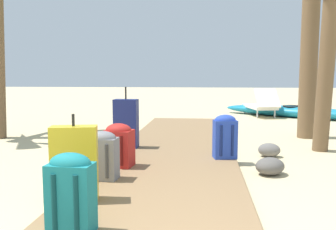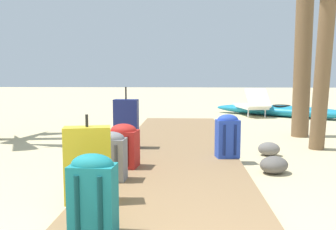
% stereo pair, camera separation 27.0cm
% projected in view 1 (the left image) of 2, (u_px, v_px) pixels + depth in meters
% --- Properties ---
extents(ground_plane, '(60.00, 60.00, 0.00)m').
position_uv_depth(ground_plane, '(169.00, 172.00, 4.20)').
color(ground_plane, '#CCB789').
extents(boardwalk, '(1.64, 7.82, 0.08)m').
position_uv_depth(boardwalk, '(174.00, 154.00, 4.97)').
color(boardwalk, olive).
rests_on(boardwalk, ground).
extents(backpack_teal, '(0.31, 0.21, 0.55)m').
position_uv_depth(backpack_teal, '(71.00, 191.00, 2.37)').
color(backpack_teal, '#197A7F').
rests_on(backpack_teal, boardwalk).
extents(backpack_grey, '(0.30, 0.23, 0.50)m').
position_uv_depth(backpack_grey, '(103.00, 154.00, 3.63)').
color(backpack_grey, slate).
rests_on(backpack_grey, boardwalk).
extents(backpack_red, '(0.35, 0.30, 0.51)m').
position_uv_depth(backpack_red, '(119.00, 144.00, 4.14)').
color(backpack_red, red).
rests_on(backpack_red, boardwalk).
extents(suitcase_yellow, '(0.41, 0.25, 0.74)m').
position_uv_depth(suitcase_yellow, '(74.00, 164.00, 2.99)').
color(suitcase_yellow, gold).
rests_on(suitcase_yellow, boardwalk).
extents(suitcase_navy, '(0.35, 0.21, 0.89)m').
position_uv_depth(suitcase_navy, '(126.00, 123.00, 5.23)').
color(suitcase_navy, navy).
rests_on(suitcase_navy, boardwalk).
extents(backpack_blue, '(0.32, 0.25, 0.56)m').
position_uv_depth(backpack_blue, '(225.00, 135.00, 4.55)').
color(backpack_blue, '#2847B7').
rests_on(backpack_blue, boardwalk).
extents(lounge_chair, '(0.87, 1.62, 0.79)m').
position_uv_depth(lounge_chair, '(261.00, 105.00, 9.91)').
color(lounge_chair, white).
rests_on(lounge_chair, ground).
extents(kayak, '(3.73, 2.79, 0.32)m').
position_uv_depth(kayak, '(292.00, 111.00, 9.75)').
color(kayak, teal).
rests_on(kayak, ground).
extents(rock_right_near, '(0.46, 0.45, 0.20)m').
position_uv_depth(rock_right_near, '(270.00, 166.00, 4.09)').
color(rock_right_near, '#5B5651').
rests_on(rock_right_near, ground).
extents(rock_right_mid, '(0.34, 0.28, 0.19)m').
position_uv_depth(rock_right_mid, '(269.00, 150.00, 5.00)').
color(rock_right_mid, slate).
rests_on(rock_right_mid, ground).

